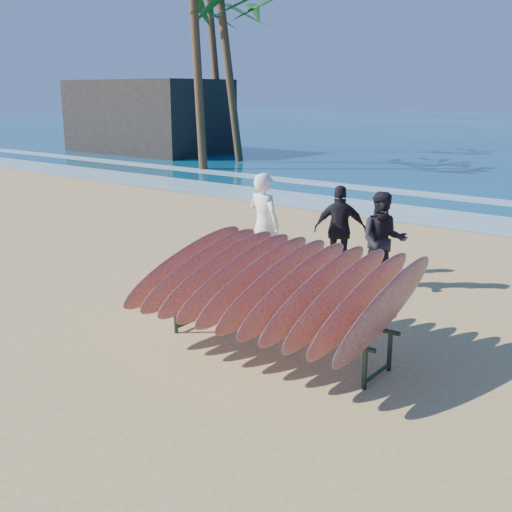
% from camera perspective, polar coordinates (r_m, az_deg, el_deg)
% --- Properties ---
extents(ground, '(120.00, 120.00, 0.00)m').
position_cam_1_polar(ground, '(9.20, -3.15, -6.71)').
color(ground, tan).
rests_on(ground, ground).
extents(foam_near, '(160.00, 160.00, 0.00)m').
position_cam_1_polar(foam_near, '(17.66, 19.09, 2.85)').
color(foam_near, white).
rests_on(foam_near, ground).
extents(surfboard_rack, '(3.25, 2.66, 1.48)m').
position_cam_1_polar(surfboard_rack, '(8.25, 1.73, -2.55)').
color(surfboard_rack, '#1C2E24').
rests_on(surfboard_rack, ground).
extents(person_white, '(0.73, 0.51, 1.90)m').
position_cam_1_polar(person_white, '(11.71, 0.70, 2.79)').
color(person_white, white).
rests_on(person_white, ground).
extents(person_dark_a, '(1.03, 0.98, 1.68)m').
position_cam_1_polar(person_dark_a, '(11.15, 11.22, 1.33)').
color(person_dark_a, black).
rests_on(person_dark_a, ground).
extents(person_dark_b, '(1.04, 0.83, 1.65)m').
position_cam_1_polar(person_dark_b, '(12.03, 7.49, 2.35)').
color(person_dark_b, black).
rests_on(person_dark_b, ground).
extents(building, '(8.79, 4.88, 3.91)m').
position_cam_1_polar(building, '(36.70, -9.60, 12.13)').
color(building, '#2D2823').
rests_on(building, ground).
extents(palm_mid, '(5.20, 5.20, 7.48)m').
position_cam_1_polar(palm_mid, '(30.77, -2.36, 20.64)').
color(palm_mid, brown).
rests_on(palm_mid, ground).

